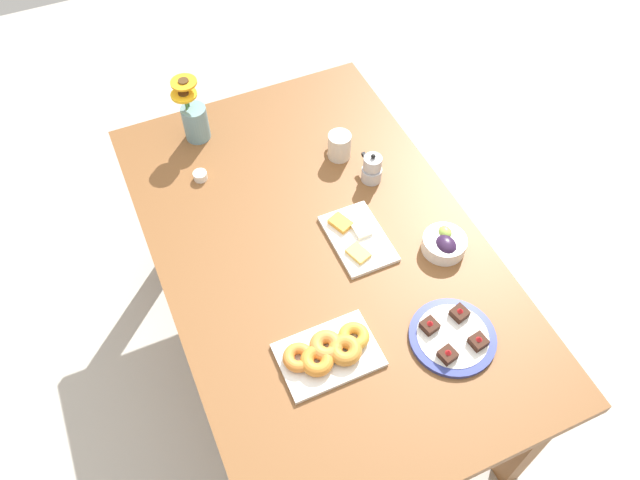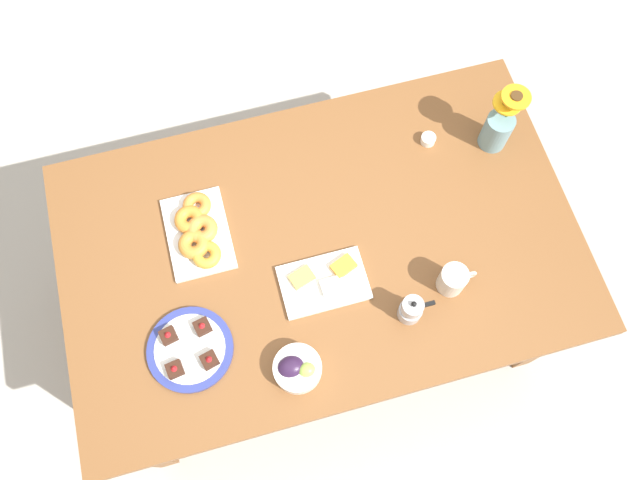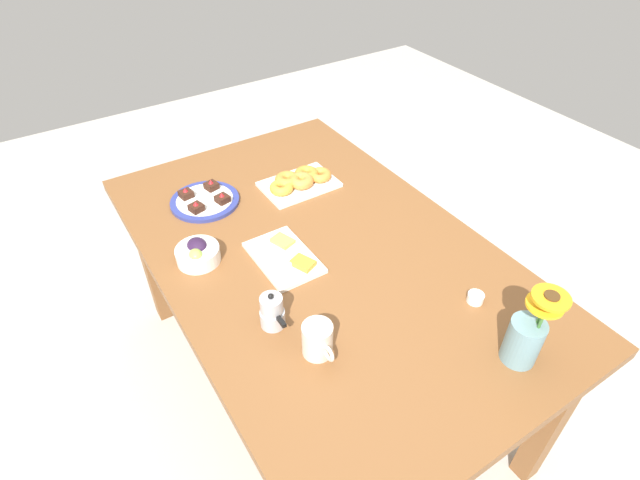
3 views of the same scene
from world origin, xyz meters
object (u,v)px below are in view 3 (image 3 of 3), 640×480
object	(u,v)px
dessert_plate	(205,200)
flower_vase	(526,337)
grape_bowl	(198,253)
jam_cup_honey	(476,297)
moka_pot	(272,312)
cheese_platter	(285,257)
coffee_mug	(318,339)
croissant_platter	(299,181)
dining_table	(320,268)

from	to	relation	value
dessert_plate	flower_vase	world-z (taller)	flower_vase
grape_bowl	jam_cup_honey	world-z (taller)	grape_bowl
moka_pot	grape_bowl	bearing A→B (deg)	-168.53
cheese_platter	moka_pot	xyz separation A→B (m)	(0.22, -0.16, 0.04)
coffee_mug	moka_pot	distance (m)	0.16
croissant_platter	moka_pot	world-z (taller)	moka_pot
jam_cup_honey	moka_pot	world-z (taller)	moka_pot
coffee_mug	flower_vase	bearing A→B (deg)	55.28
jam_cup_honey	flower_vase	world-z (taller)	flower_vase
dessert_plate	moka_pot	size ratio (longest dim) A/B	2.11
jam_cup_honey	moka_pot	distance (m)	0.59
dessert_plate	cheese_platter	bearing A→B (deg)	12.38
jam_cup_honey	flower_vase	bearing A→B (deg)	-14.81
grape_bowl	dessert_plate	xyz separation A→B (m)	(-0.28, 0.14, -0.02)
jam_cup_honey	dessert_plate	xyz separation A→B (m)	(-0.89, -0.47, -0.00)
cheese_platter	dining_table	bearing A→B (deg)	81.09
coffee_mug	flower_vase	size ratio (longest dim) A/B	0.47
dining_table	coffee_mug	size ratio (longest dim) A/B	13.72
coffee_mug	flower_vase	distance (m)	0.53
dining_table	moka_pot	bearing A→B (deg)	-55.02
grape_bowl	moka_pot	xyz separation A→B (m)	(0.36, 0.07, 0.02)
grape_bowl	moka_pot	distance (m)	0.37
grape_bowl	jam_cup_honey	xyz separation A→B (m)	(0.60, 0.61, -0.01)
coffee_mug	jam_cup_honey	bearing A→B (deg)	78.95
dining_table	dessert_plate	xyz separation A→B (m)	(-0.45, -0.22, 0.10)
cheese_platter	dessert_plate	size ratio (longest dim) A/B	1.03
cheese_platter	croissant_platter	distance (m)	0.42
dining_table	croissant_platter	bearing A→B (deg)	159.63
jam_cup_honey	croissant_platter	bearing A→B (deg)	-171.00
jam_cup_honey	flower_vase	xyz separation A→B (m)	(0.20, -0.05, 0.07)
moka_pot	croissant_platter	bearing A→B (deg)	143.17
dining_table	croissant_platter	size ratio (longest dim) A/B	5.61
dessert_plate	moka_pot	distance (m)	0.65
dining_table	flower_vase	xyz separation A→B (m)	(0.64, 0.20, 0.17)
coffee_mug	cheese_platter	distance (m)	0.38
grape_bowl	coffee_mug	bearing A→B (deg)	14.02
grape_bowl	cheese_platter	size ratio (longest dim) A/B	0.53
cheese_platter	jam_cup_honey	bearing A→B (deg)	39.57
cheese_platter	flower_vase	bearing A→B (deg)	26.12
dining_table	moka_pot	world-z (taller)	moka_pot
coffee_mug	dessert_plate	distance (m)	0.79
jam_cup_honey	flower_vase	size ratio (longest dim) A/B	0.19
dining_table	dessert_plate	bearing A→B (deg)	-154.36
cheese_platter	flower_vase	world-z (taller)	flower_vase
croissant_platter	flower_vase	distance (m)	1.00
flower_vase	jam_cup_honey	bearing A→B (deg)	165.19
dining_table	grape_bowl	world-z (taller)	grape_bowl
coffee_mug	flower_vase	world-z (taller)	flower_vase
jam_cup_honey	dessert_plate	size ratio (longest dim) A/B	0.19
cheese_platter	croissant_platter	bearing A→B (deg)	143.01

